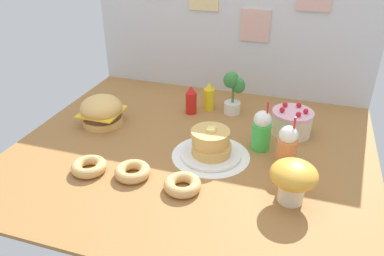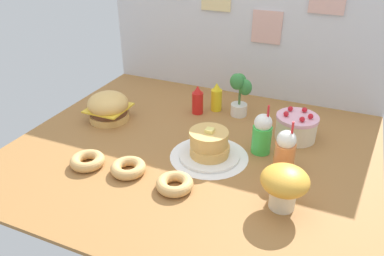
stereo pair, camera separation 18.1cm
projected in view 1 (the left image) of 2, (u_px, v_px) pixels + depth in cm
name	position (u px, v px, depth cm)	size (l,w,h in cm)	color
ground_plane	(193.00, 150.00, 214.97)	(198.82, 174.24, 2.00)	#9E6B38
back_wall	(230.00, 22.00, 261.83)	(198.82, 4.20, 100.84)	silver
doily_mat	(211.00, 155.00, 207.55)	(42.88, 42.88, 0.40)	white
burger	(102.00, 111.00, 236.12)	(25.85, 25.85, 18.64)	#DBA859
pancake_stack	(211.00, 145.00, 204.29)	(33.14, 33.14, 17.06)	white
layer_cake	(292.00, 122.00, 225.92)	(24.33, 24.33, 17.74)	beige
ketchup_bottle	(191.00, 101.00, 249.16)	(7.41, 7.41, 19.49)	red
mustard_bottle	(209.00, 97.00, 254.38)	(7.41, 7.41, 19.49)	yellow
cream_soda_cup	(261.00, 130.00, 209.19)	(10.72, 10.72, 29.26)	green
orange_float_cup	(287.00, 146.00, 194.46)	(10.72, 10.72, 29.26)	orange
donut_pink_glaze	(89.00, 166.00, 193.70)	(18.13, 18.13, 5.46)	tan
donut_chocolate	(133.00, 171.00, 189.97)	(18.13, 18.13, 5.46)	tan
donut_vanilla	(183.00, 184.00, 180.52)	(18.13, 18.13, 5.46)	tan
potted_plant	(233.00, 91.00, 245.58)	(13.81, 11.90, 29.73)	white
mushroom_stool	(293.00, 178.00, 168.70)	(21.44, 21.44, 20.47)	beige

